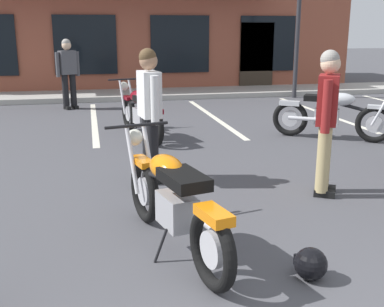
# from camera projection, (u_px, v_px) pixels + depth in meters

# --- Properties ---
(ground_plane) EXTENTS (80.00, 80.00, 0.00)m
(ground_plane) POSITION_uv_depth(u_px,v_px,m) (213.00, 194.00, 5.62)
(ground_plane) COLOR #47474C
(sidewalk_kerb) EXTENTS (22.00, 1.80, 0.14)m
(sidewalk_kerb) POSITION_uv_depth(u_px,v_px,m) (138.00, 94.00, 13.70)
(sidewalk_kerb) COLOR #A8A59E
(sidewalk_kerb) RESTS_ON ground_plane
(brick_storefront_building) EXTENTS (14.09, 6.45, 3.96)m
(brick_storefront_building) POSITION_uv_depth(u_px,v_px,m) (126.00, 27.00, 16.65)
(brick_storefront_building) COLOR brown
(brick_storefront_building) RESTS_ON ground_plane
(painted_stall_lines) EXTENTS (13.14, 4.80, 0.01)m
(painted_stall_lines) POSITION_uv_depth(u_px,v_px,m) (155.00, 119.00, 10.32)
(painted_stall_lines) COLOR silver
(painted_stall_lines) RESTS_ON ground_plane
(motorcycle_foreground_classic) EXTENTS (0.87, 2.08, 0.98)m
(motorcycle_foreground_classic) POSITION_uv_depth(u_px,v_px,m) (172.00, 200.00, 4.10)
(motorcycle_foreground_classic) COLOR black
(motorcycle_foreground_classic) RESTS_ON ground_plane
(motorcycle_black_cruiser) EXTENTS (0.85, 2.08, 0.98)m
(motorcycle_black_cruiser) POSITION_uv_depth(u_px,v_px,m) (141.00, 112.00, 8.47)
(motorcycle_black_cruiser) COLOR black
(motorcycle_black_cruiser) RESTS_ON ground_plane
(motorcycle_blue_standard) EXTENTS (1.83, 1.42, 0.98)m
(motorcycle_blue_standard) POSITION_uv_depth(u_px,v_px,m) (333.00, 113.00, 8.31)
(motorcycle_blue_standard) COLOR black
(motorcycle_blue_standard) RESTS_ON ground_plane
(person_in_black_shirt) EXTENTS (0.58, 0.39, 1.68)m
(person_in_black_shirt) POSITION_uv_depth(u_px,v_px,m) (68.00, 70.00, 11.40)
(person_in_black_shirt) COLOR black
(person_in_black_shirt) RESTS_ON ground_plane
(person_in_shorts_foreground) EXTENTS (0.41, 0.57, 1.68)m
(person_in_shorts_foreground) POSITION_uv_depth(u_px,v_px,m) (327.00, 115.00, 5.38)
(person_in_shorts_foreground) COLOR black
(person_in_shorts_foreground) RESTS_ON ground_plane
(person_near_building) EXTENTS (0.31, 0.61, 1.68)m
(person_near_building) POSITION_uv_depth(u_px,v_px,m) (150.00, 108.00, 5.84)
(person_near_building) COLOR black
(person_near_building) RESTS_ON ground_plane
(helmet_on_pavement) EXTENTS (0.26, 0.26, 0.26)m
(helmet_on_pavement) POSITION_uv_depth(u_px,v_px,m) (311.00, 264.00, 3.68)
(helmet_on_pavement) COLOR black
(helmet_on_pavement) RESTS_ON ground_plane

